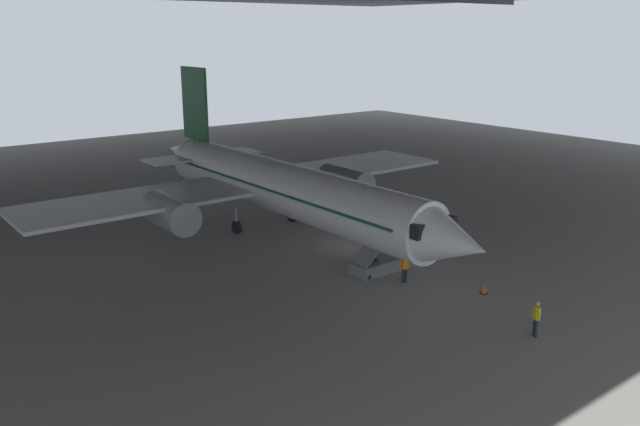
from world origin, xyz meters
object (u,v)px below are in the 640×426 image
at_px(crew_worker_near_nose, 536,316).
at_px(traffic_cone_orange, 484,288).
at_px(crew_worker_by_stairs, 405,267).
at_px(airplane_main, 280,187).
at_px(boarding_stairs, 381,259).

relative_size(crew_worker_near_nose, traffic_cone_orange, 2.90).
xyz_separation_m(crew_worker_near_nose, crew_worker_by_stairs, (0.04, 8.42, -0.07)).
bearing_deg(crew_worker_near_nose, airplane_main, 90.60).
bearing_deg(crew_worker_by_stairs, crew_worker_near_nose, -90.25).
distance_m(boarding_stairs, traffic_cone_orange, 6.30).
relative_size(airplane_main, crew_worker_near_nose, 19.64).
bearing_deg(crew_worker_by_stairs, airplane_main, 91.21).
distance_m(airplane_main, traffic_cone_orange, 15.98).
distance_m(boarding_stairs, crew_worker_by_stairs, 2.26).
bearing_deg(traffic_cone_orange, crew_worker_by_stairs, 121.22).
relative_size(airplane_main, traffic_cone_orange, 56.89).
bearing_deg(crew_worker_near_nose, traffic_cone_orange, 63.84).
bearing_deg(airplane_main, traffic_cone_orange, -80.78).
distance_m(airplane_main, crew_worker_near_nose, 20.31).
distance_m(airplane_main, boarding_stairs, 9.89).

